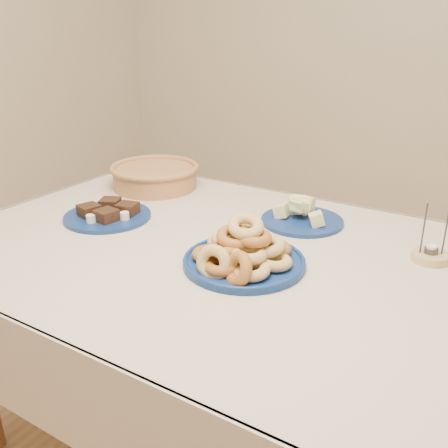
{
  "coord_description": "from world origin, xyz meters",
  "views": [
    {
      "loc": [
        0.65,
        -1.09,
        1.35
      ],
      "look_at": [
        0.0,
        -0.05,
        0.85
      ],
      "focal_mm": 40.0,
      "sensor_mm": 36.0,
      "label": 1
    }
  ],
  "objects_px": {
    "dining_table": "(233,285)",
    "candle_holder": "(430,255)",
    "melon_plate": "(302,214)",
    "wicker_basket": "(155,175)",
    "brownie_plate": "(108,214)",
    "donut_platter": "(243,254)"
  },
  "relations": [
    {
      "from": "candle_holder",
      "to": "melon_plate",
      "type": "bearing_deg",
      "value": 169.66
    },
    {
      "from": "dining_table",
      "to": "donut_platter",
      "type": "relative_size",
      "value": 4.84
    },
    {
      "from": "donut_platter",
      "to": "wicker_basket",
      "type": "relative_size",
      "value": 0.87
    },
    {
      "from": "donut_platter",
      "to": "brownie_plate",
      "type": "bearing_deg",
      "value": 173.01
    },
    {
      "from": "dining_table",
      "to": "wicker_basket",
      "type": "relative_size",
      "value": 4.19
    },
    {
      "from": "dining_table",
      "to": "candle_holder",
      "type": "bearing_deg",
      "value": 25.64
    },
    {
      "from": "melon_plate",
      "to": "wicker_basket",
      "type": "xyz_separation_m",
      "value": [
        -0.63,
        0.04,
        0.02
      ]
    },
    {
      "from": "brownie_plate",
      "to": "candle_holder",
      "type": "xyz_separation_m",
      "value": [
        0.96,
        0.23,
        -0.0
      ]
    },
    {
      "from": "dining_table",
      "to": "melon_plate",
      "type": "bearing_deg",
      "value": 76.66
    },
    {
      "from": "wicker_basket",
      "to": "donut_platter",
      "type": "bearing_deg",
      "value": -33.06
    },
    {
      "from": "brownie_plate",
      "to": "candle_holder",
      "type": "distance_m",
      "value": 0.99
    },
    {
      "from": "donut_platter",
      "to": "brownie_plate",
      "type": "xyz_separation_m",
      "value": [
        -0.55,
        0.07,
        -0.02
      ]
    },
    {
      "from": "donut_platter",
      "to": "wicker_basket",
      "type": "distance_m",
      "value": 0.75
    },
    {
      "from": "dining_table",
      "to": "candle_holder",
      "type": "relative_size",
      "value": 10.54
    },
    {
      "from": "donut_platter",
      "to": "melon_plate",
      "type": "height_order",
      "value": "donut_platter"
    },
    {
      "from": "donut_platter",
      "to": "melon_plate",
      "type": "bearing_deg",
      "value": 89.53
    },
    {
      "from": "wicker_basket",
      "to": "candle_holder",
      "type": "height_order",
      "value": "candle_holder"
    },
    {
      "from": "brownie_plate",
      "to": "candle_holder",
      "type": "height_order",
      "value": "candle_holder"
    },
    {
      "from": "brownie_plate",
      "to": "wicker_basket",
      "type": "bearing_deg",
      "value": 103.13
    },
    {
      "from": "melon_plate",
      "to": "wicker_basket",
      "type": "height_order",
      "value": "wicker_basket"
    },
    {
      "from": "melon_plate",
      "to": "candle_holder",
      "type": "relative_size",
      "value": 2.13
    },
    {
      "from": "melon_plate",
      "to": "wicker_basket",
      "type": "distance_m",
      "value": 0.63
    }
  ]
}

